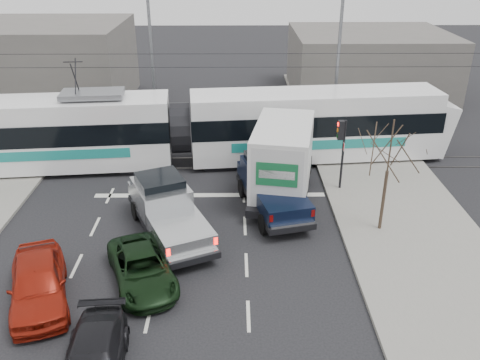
{
  "coord_description": "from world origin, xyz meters",
  "views": [
    {
      "loc": [
        1.27,
        -16.59,
        11.69
      ],
      "look_at": [
        1.49,
        4.0,
        1.8
      ],
      "focal_mm": 38.0,
      "sensor_mm": 36.0,
      "label": 1
    }
  ],
  "objects_px": {
    "bare_tree": "(390,151)",
    "traffic_signal": "(341,140)",
    "silver_pickup": "(167,208)",
    "street_lamp_far": "(149,52)",
    "red_car": "(38,283)",
    "street_lamp_near": "(335,58)",
    "tram": "(180,129)",
    "navy_pickup": "(271,185)",
    "green_car": "(142,268)",
    "box_truck": "(284,158)"
  },
  "relations": [
    {
      "from": "traffic_signal",
      "to": "tram",
      "type": "xyz_separation_m",
      "value": [
        -8.26,
        3.42,
        -0.64
      ]
    },
    {
      "from": "bare_tree",
      "to": "silver_pickup",
      "type": "distance_m",
      "value": 9.67
    },
    {
      "from": "street_lamp_near",
      "to": "box_truck",
      "type": "distance_m",
      "value": 9.08
    },
    {
      "from": "bare_tree",
      "to": "traffic_signal",
      "type": "xyz_separation_m",
      "value": [
        -1.13,
        4.0,
        -1.05
      ]
    },
    {
      "from": "street_lamp_far",
      "to": "red_car",
      "type": "xyz_separation_m",
      "value": [
        -1.45,
        -18.12,
        -4.31
      ]
    },
    {
      "from": "navy_pickup",
      "to": "green_car",
      "type": "relative_size",
      "value": 1.36
    },
    {
      "from": "street_lamp_near",
      "to": "bare_tree",
      "type": "bearing_deg",
      "value": -88.58
    },
    {
      "from": "traffic_signal",
      "to": "tram",
      "type": "height_order",
      "value": "tram"
    },
    {
      "from": "traffic_signal",
      "to": "red_car",
      "type": "distance_m",
      "value": 14.99
    },
    {
      "from": "silver_pickup",
      "to": "navy_pickup",
      "type": "xyz_separation_m",
      "value": [
        4.63,
        2.09,
        0.05
      ]
    },
    {
      "from": "tram",
      "to": "navy_pickup",
      "type": "xyz_separation_m",
      "value": [
        4.72,
        -5.22,
        -0.92
      ]
    },
    {
      "from": "tram",
      "to": "box_truck",
      "type": "height_order",
      "value": "tram"
    },
    {
      "from": "silver_pickup",
      "to": "street_lamp_far",
      "type": "bearing_deg",
      "value": 76.63
    },
    {
      "from": "traffic_signal",
      "to": "street_lamp_near",
      "type": "bearing_deg",
      "value": 83.59
    },
    {
      "from": "street_lamp_near",
      "to": "silver_pickup",
      "type": "bearing_deg",
      "value": -128.35
    },
    {
      "from": "red_car",
      "to": "tram",
      "type": "bearing_deg",
      "value": 53.2
    },
    {
      "from": "traffic_signal",
      "to": "navy_pickup",
      "type": "bearing_deg",
      "value": -153.02
    },
    {
      "from": "bare_tree",
      "to": "street_lamp_near",
      "type": "distance_m",
      "value": 11.58
    },
    {
      "from": "tram",
      "to": "box_truck",
      "type": "xyz_separation_m",
      "value": [
        5.45,
        -3.58,
        -0.23
      ]
    },
    {
      "from": "silver_pickup",
      "to": "green_car",
      "type": "relative_size",
      "value": 1.49
    },
    {
      "from": "street_lamp_near",
      "to": "red_car",
      "type": "relative_size",
      "value": 1.92
    },
    {
      "from": "box_truck",
      "to": "street_lamp_near",
      "type": "bearing_deg",
      "value": 75.25
    },
    {
      "from": "silver_pickup",
      "to": "box_truck",
      "type": "relative_size",
      "value": 0.84
    },
    {
      "from": "bare_tree",
      "to": "green_car",
      "type": "height_order",
      "value": "bare_tree"
    },
    {
      "from": "traffic_signal",
      "to": "box_truck",
      "type": "bearing_deg",
      "value": -176.78
    },
    {
      "from": "street_lamp_far",
      "to": "silver_pickup",
      "type": "xyz_separation_m",
      "value": [
        2.49,
        -13.39,
        -3.97
      ]
    },
    {
      "from": "red_car",
      "to": "silver_pickup",
      "type": "bearing_deg",
      "value": 31.15
    },
    {
      "from": "navy_pickup",
      "to": "red_car",
      "type": "bearing_deg",
      "value": -155.25
    },
    {
      "from": "bare_tree",
      "to": "traffic_signal",
      "type": "relative_size",
      "value": 1.39
    },
    {
      "from": "bare_tree",
      "to": "street_lamp_near",
      "type": "height_order",
      "value": "street_lamp_near"
    },
    {
      "from": "bare_tree",
      "to": "street_lamp_far",
      "type": "distance_m",
      "value": 17.97
    },
    {
      "from": "traffic_signal",
      "to": "street_lamp_far",
      "type": "height_order",
      "value": "street_lamp_far"
    },
    {
      "from": "street_lamp_far",
      "to": "tram",
      "type": "xyz_separation_m",
      "value": [
        2.4,
        -6.08,
        -3.01
      ]
    },
    {
      "from": "green_car",
      "to": "navy_pickup",
      "type": "bearing_deg",
      "value": 27.38
    },
    {
      "from": "street_lamp_near",
      "to": "traffic_signal",
      "type": "bearing_deg",
      "value": -96.41
    },
    {
      "from": "traffic_signal",
      "to": "silver_pickup",
      "type": "relative_size",
      "value": 0.54
    },
    {
      "from": "bare_tree",
      "to": "silver_pickup",
      "type": "relative_size",
      "value": 0.76
    },
    {
      "from": "box_truck",
      "to": "green_car",
      "type": "bearing_deg",
      "value": -117.71
    },
    {
      "from": "tram",
      "to": "street_lamp_far",
      "type": "bearing_deg",
      "value": 106.17
    },
    {
      "from": "street_lamp_far",
      "to": "red_car",
      "type": "height_order",
      "value": "street_lamp_far"
    },
    {
      "from": "street_lamp_near",
      "to": "silver_pickup",
      "type": "relative_size",
      "value": 1.36
    },
    {
      "from": "bare_tree",
      "to": "street_lamp_far",
      "type": "xyz_separation_m",
      "value": [
        -11.79,
        13.5,
        1.32
      ]
    },
    {
      "from": "traffic_signal",
      "to": "green_car",
      "type": "distance_m",
      "value": 11.69
    },
    {
      "from": "silver_pickup",
      "to": "navy_pickup",
      "type": "relative_size",
      "value": 1.1
    },
    {
      "from": "navy_pickup",
      "to": "tram",
      "type": "bearing_deg",
      "value": 118.4
    },
    {
      "from": "bare_tree",
      "to": "navy_pickup",
      "type": "bearing_deg",
      "value": 154.75
    },
    {
      "from": "bare_tree",
      "to": "street_lamp_far",
      "type": "bearing_deg",
      "value": 131.12
    },
    {
      "from": "street_lamp_far",
      "to": "red_car",
      "type": "relative_size",
      "value": 1.92
    },
    {
      "from": "tram",
      "to": "street_lamp_near",
      "type": "bearing_deg",
      "value": 18.78
    },
    {
      "from": "bare_tree",
      "to": "box_truck",
      "type": "height_order",
      "value": "bare_tree"
    }
  ]
}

